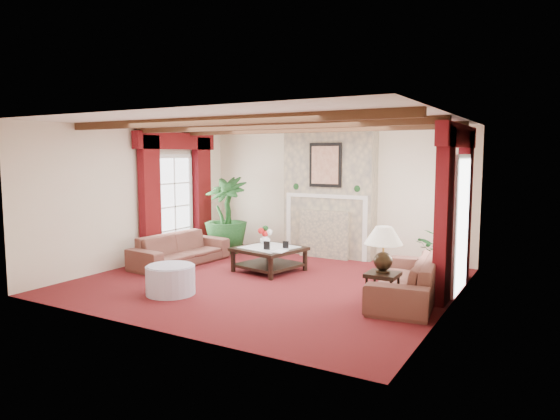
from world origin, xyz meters
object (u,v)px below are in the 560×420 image
Objects in this scene: sofa_right at (407,271)px; side_table at (382,290)px; sofa_left at (180,244)px; potted_palm at (226,231)px; coffee_table at (269,259)px; ottoman at (171,280)px.

sofa_right reaches higher than side_table.
sofa_left is 4.11× the size of side_table.
sofa_right is at bearing 73.75° from side_table.
potted_palm is 1.57× the size of coffee_table.
side_table reaches higher than ottoman.
ottoman is at bearing -92.72° from coffee_table.
sofa_left is 1.23× the size of potted_palm.
side_table is at bearing -95.46° from sofa_left.
sofa_right is at bearing -87.55° from sofa_left.
sofa_left reaches higher than ottoman.
potted_palm is (0.03, 1.49, 0.06)m from sofa_left.
ottoman is (-0.54, -2.09, -0.00)m from coffee_table.
coffee_table is (1.82, 0.39, -0.18)m from sofa_left.
ottoman is (1.28, -1.70, -0.18)m from sofa_left.
sofa_left is at bearing -91.32° from potted_palm.
potted_palm is 2.11m from coffee_table.
ottoman is at bearing -163.19° from side_table.
coffee_table is at bearing -73.45° from sofa_left.
coffee_table is at bearing 75.62° from ottoman.
sofa_right is 1.31× the size of potted_palm.
coffee_table is 2.16m from ottoman.
coffee_table is at bearing 155.75° from side_table.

